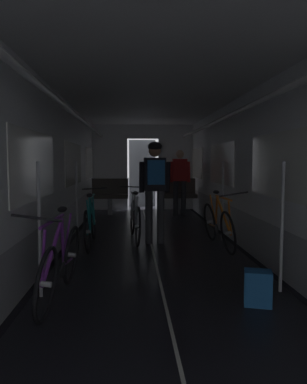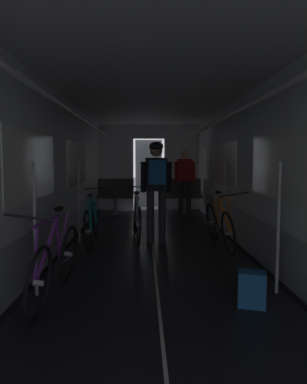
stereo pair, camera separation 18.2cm
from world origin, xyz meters
TOP-DOWN VIEW (x-y plane):
  - train_car_shell at (-0.00, 3.60)m, footprint 3.14×12.34m
  - bench_seat_far_left at (-0.90, 8.07)m, footprint 0.98×0.51m
  - bench_seat_far_right at (0.90, 8.07)m, footprint 0.98×0.51m
  - bicycle_orange at (1.08, 4.20)m, footprint 0.44×1.69m
  - bicycle_teal at (-1.01, 4.39)m, footprint 0.44×1.69m
  - bicycle_purple at (-1.05, 2.01)m, footprint 0.44×1.69m
  - person_cyclist_aisle at (0.07, 4.53)m, footprint 0.54×0.40m
  - bicycle_silver_in_aisle at (-0.27, 4.79)m, footprint 0.44×1.69m
  - person_standing_near_bench at (0.90, 7.70)m, footprint 0.53×0.23m
  - backpack_on_floor at (0.90, 1.74)m, footprint 0.31×0.26m

SIDE VIEW (x-z plane):
  - backpack_on_floor at x=0.90m, z-range 0.00..0.34m
  - bicycle_orange at x=1.08m, z-range -0.10..0.86m
  - bicycle_purple at x=-1.05m, z-range -0.10..0.86m
  - bicycle_teal at x=-1.01m, z-range -0.09..0.86m
  - bicycle_silver_in_aisle at x=-0.27m, z-range -0.09..0.85m
  - bench_seat_far_left at x=-0.90m, z-range 0.09..1.04m
  - bench_seat_far_right at x=0.90m, z-range 0.09..1.04m
  - person_standing_near_bench at x=0.90m, z-range 0.13..1.82m
  - person_cyclist_aisle at x=0.07m, z-range 0.21..1.94m
  - train_car_shell at x=0.00m, z-range 0.41..2.98m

